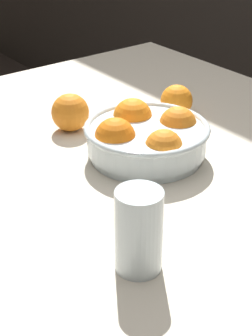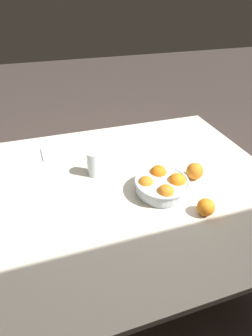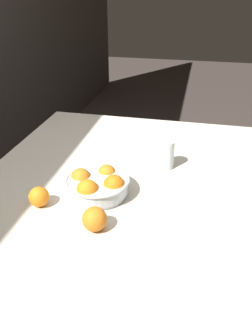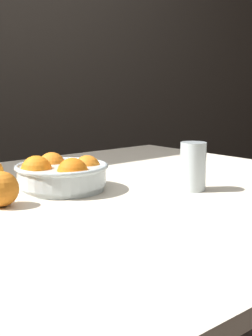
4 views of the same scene
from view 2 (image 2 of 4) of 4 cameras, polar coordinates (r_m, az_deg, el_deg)
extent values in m
plane|color=#3D332D|center=(1.78, 1.10, -22.55)|extent=(12.00, 12.00, 0.00)
cube|color=beige|center=(1.23, 1.48, -3.91)|extent=(1.37, 1.19, 0.03)
cylinder|color=#936B47|center=(2.06, 13.09, 0.31)|extent=(0.05, 0.05, 0.71)
cylinder|color=#936B47|center=(1.86, -23.16, -6.35)|extent=(0.05, 0.05, 0.71)
cylinder|color=silver|center=(1.17, 7.62, -4.90)|extent=(0.21, 0.21, 0.02)
cylinder|color=silver|center=(1.16, 7.74, -3.74)|extent=(0.23, 0.23, 0.05)
torus|color=silver|center=(1.14, 7.83, -2.84)|extent=(0.24, 0.24, 0.01)
sphere|color=orange|center=(1.14, 4.31, -3.44)|extent=(0.07, 0.07, 0.07)
sphere|color=orange|center=(1.10, 8.62, -5.38)|extent=(0.07, 0.07, 0.07)
sphere|color=orange|center=(1.16, 11.01, -2.95)|extent=(0.08, 0.08, 0.08)
sphere|color=orange|center=(1.20, 7.04, -1.18)|extent=(0.08, 0.08, 0.08)
cylinder|color=#F4A314|center=(1.25, -6.91, 0.58)|extent=(0.06, 0.06, 0.10)
cylinder|color=silver|center=(1.25, -6.94, 0.94)|extent=(0.07, 0.07, 0.12)
sphere|color=orange|center=(1.09, 16.98, -8.15)|extent=(0.07, 0.07, 0.07)
sphere|color=orange|center=(1.27, 14.74, -0.64)|extent=(0.08, 0.08, 0.08)
cube|color=silver|center=(1.49, -14.70, 3.39)|extent=(0.17, 0.14, 0.01)
camera|label=1|loc=(1.47, -31.91, 20.38)|focal=60.00mm
camera|label=3|loc=(1.78, 37.58, 26.62)|focal=35.00mm
camera|label=4|loc=(2.14, 13.55, 21.00)|focal=50.00mm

